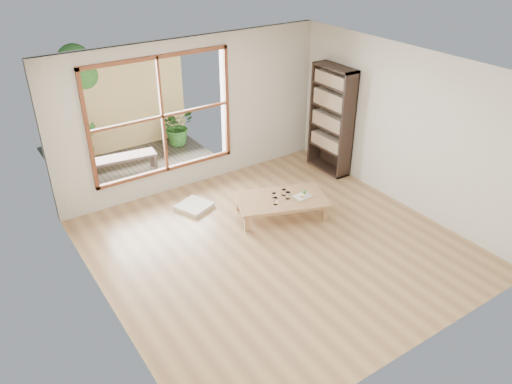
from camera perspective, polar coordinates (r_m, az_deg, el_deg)
ground at (r=7.47m, az=2.29°, el=-6.09°), size 5.00×5.00×0.00m
low_table at (r=8.04m, az=2.88°, el=-0.96°), size 1.61×1.25×0.31m
floor_cushion at (r=8.40m, az=-7.06°, el=-1.64°), size 0.64×0.64×0.07m
bookshelf at (r=9.35m, az=8.62°, el=8.13°), size 0.32×0.90×1.99m
glass_tall at (r=7.83m, az=2.24°, el=-1.02°), size 0.07×0.07×0.12m
glass_mid at (r=8.00m, az=3.66°, el=-0.39°), size 0.08×0.08×0.11m
glass_short at (r=8.10m, az=3.18°, el=-0.03°), size 0.08×0.08×0.10m
glass_small at (r=8.02m, az=2.06°, el=-0.40°), size 0.07×0.07×0.08m
food_tray at (r=8.10m, az=5.38°, el=-0.37°), size 0.28×0.21×0.08m
deck at (r=9.97m, az=-12.67°, el=2.85°), size 2.80×2.00×0.05m
garden_bench at (r=9.53m, az=-14.97°, el=3.62°), size 1.25×0.50×0.38m
bamboo_fence at (r=10.50m, az=-15.33°, el=9.25°), size 2.80×0.06×1.80m
shrub_right at (r=10.65m, az=-9.00°, el=7.48°), size 0.88×0.82×0.80m
shrub_left at (r=9.97m, az=-18.93°, el=5.07°), size 0.53×0.43×0.94m
garden_tree at (r=10.39m, az=-20.01°, el=12.55°), size 1.04×0.85×2.22m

